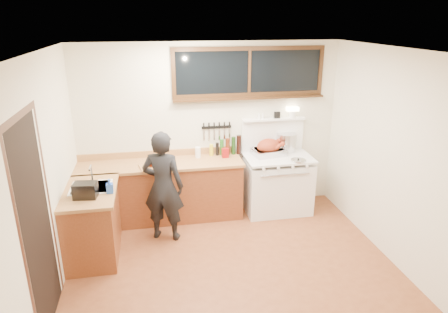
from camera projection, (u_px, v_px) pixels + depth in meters
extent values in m
cube|color=brown|center=(233.00, 267.00, 4.96)|extent=(4.00, 3.50, 0.02)
cube|color=beige|center=(210.00, 128.00, 6.17)|extent=(4.00, 0.05, 2.60)
cube|color=beige|center=(285.00, 256.00, 2.88)|extent=(4.00, 0.05, 2.60)
cube|color=beige|center=(44.00, 182.00, 4.17)|extent=(0.05, 3.50, 2.60)
cube|color=beige|center=(395.00, 158.00, 4.87)|extent=(0.05, 3.50, 2.60)
cube|color=white|center=(235.00, 48.00, 4.08)|extent=(4.00, 3.50, 0.05)
cube|color=#632F16|center=(161.00, 192.00, 6.01)|extent=(2.40, 0.60, 0.86)
cube|color=#A57441|center=(160.00, 164.00, 5.86)|extent=(2.44, 0.64, 0.04)
cube|color=#A57441|center=(159.00, 153.00, 6.11)|extent=(2.40, 0.03, 0.10)
sphere|color=#B78C38|center=(88.00, 188.00, 5.49)|extent=(0.03, 0.03, 0.03)
sphere|color=#B78C38|center=(125.00, 185.00, 5.58)|extent=(0.03, 0.03, 0.03)
sphere|color=#B78C38|center=(161.00, 183.00, 5.67)|extent=(0.03, 0.03, 0.03)
sphere|color=#B78C38|center=(196.00, 180.00, 5.75)|extent=(0.03, 0.03, 0.03)
sphere|color=#B78C38|center=(227.00, 178.00, 5.83)|extent=(0.03, 0.03, 0.03)
cube|color=#632F16|center=(93.00, 224.00, 5.09)|extent=(0.60, 1.05, 0.86)
cube|color=#A57441|center=(90.00, 192.00, 4.94)|extent=(0.64, 1.09, 0.04)
cube|color=white|center=(92.00, 192.00, 5.03)|extent=(0.45, 0.40, 0.14)
cube|color=white|center=(91.00, 187.00, 5.01)|extent=(0.50, 0.45, 0.01)
cylinder|color=silver|center=(92.00, 173.00, 5.14)|extent=(0.02, 0.02, 0.24)
cylinder|color=silver|center=(90.00, 168.00, 5.03)|extent=(0.02, 0.18, 0.02)
cube|color=white|center=(277.00, 186.00, 6.29)|extent=(1.00, 0.70, 0.82)
cube|color=white|center=(278.00, 157.00, 6.13)|extent=(1.02, 0.72, 0.03)
cube|color=white|center=(284.00, 188.00, 5.94)|extent=(0.88, 0.02, 0.46)
cylinder|color=silver|center=(285.00, 175.00, 5.84)|extent=(0.75, 0.02, 0.02)
cylinder|color=white|center=(264.00, 169.00, 5.75)|extent=(0.04, 0.03, 0.04)
cylinder|color=white|center=(278.00, 168.00, 5.79)|extent=(0.04, 0.03, 0.04)
cylinder|color=white|center=(293.00, 167.00, 5.83)|extent=(0.04, 0.03, 0.04)
cylinder|color=white|center=(307.00, 166.00, 5.87)|extent=(0.04, 0.03, 0.04)
cube|color=white|center=(273.00, 135.00, 6.34)|extent=(1.00, 0.05, 0.50)
cube|color=white|center=(274.00, 119.00, 6.22)|extent=(1.00, 0.12, 0.03)
cylinder|color=white|center=(292.00, 114.00, 6.25)|extent=(0.10, 0.10, 0.10)
cube|color=#FFE5B2|center=(293.00, 109.00, 6.23)|extent=(0.19, 0.09, 0.06)
cube|color=black|center=(277.00, 115.00, 6.21)|extent=(0.09, 0.05, 0.10)
cylinder|color=white|center=(263.00, 116.00, 6.17)|extent=(0.04, 0.04, 0.09)
cylinder|color=white|center=(259.00, 116.00, 6.16)|extent=(0.04, 0.04, 0.09)
cube|color=black|center=(249.00, 72.00, 5.95)|extent=(2.20, 0.01, 0.62)
cube|color=black|center=(250.00, 48.00, 5.83)|extent=(2.32, 0.04, 0.06)
cube|color=black|center=(249.00, 95.00, 6.06)|extent=(2.32, 0.04, 0.06)
cube|color=black|center=(173.00, 74.00, 5.75)|extent=(0.06, 0.04, 0.62)
cube|color=black|center=(320.00, 70.00, 6.14)|extent=(0.06, 0.04, 0.62)
cube|color=black|center=(249.00, 72.00, 5.95)|extent=(0.04, 0.04, 0.62)
cube|color=black|center=(250.00, 98.00, 6.03)|extent=(2.32, 0.13, 0.03)
cube|color=black|center=(38.00, 228.00, 3.75)|extent=(0.01, 0.86, 2.10)
cube|color=black|center=(24.00, 257.00, 3.30)|extent=(0.01, 0.07, 2.10)
cube|color=black|center=(50.00, 206.00, 4.20)|extent=(0.01, 0.07, 2.10)
cube|color=black|center=(19.00, 116.00, 3.39)|extent=(0.01, 1.04, 0.07)
cube|color=black|center=(217.00, 127.00, 6.14)|extent=(0.46, 0.02, 0.04)
cube|color=silver|center=(204.00, 135.00, 6.13)|extent=(0.02, 0.00, 0.18)
cube|color=black|center=(204.00, 126.00, 6.08)|extent=(0.02, 0.02, 0.10)
cube|color=silver|center=(209.00, 135.00, 6.14)|extent=(0.02, 0.00, 0.18)
cube|color=black|center=(209.00, 126.00, 6.10)|extent=(0.02, 0.02, 0.10)
cube|color=silver|center=(214.00, 134.00, 6.16)|extent=(0.02, 0.00, 0.18)
cube|color=black|center=(214.00, 126.00, 6.11)|extent=(0.02, 0.02, 0.10)
cube|color=silver|center=(219.00, 134.00, 6.17)|extent=(0.03, 0.00, 0.18)
cube|color=black|center=(219.00, 125.00, 6.13)|extent=(0.02, 0.02, 0.10)
cube|color=silver|center=(224.00, 134.00, 6.19)|extent=(0.03, 0.00, 0.18)
cube|color=black|center=(224.00, 125.00, 6.14)|extent=(0.02, 0.02, 0.10)
cube|color=silver|center=(229.00, 134.00, 6.20)|extent=(0.03, 0.00, 0.18)
cube|color=black|center=(229.00, 125.00, 6.15)|extent=(0.02, 0.02, 0.10)
imported|color=black|center=(163.00, 187.00, 5.36)|extent=(0.66, 0.54, 1.54)
imported|color=blue|center=(110.00, 186.00, 4.83)|extent=(0.08, 0.08, 0.18)
cube|color=black|center=(85.00, 190.00, 4.71)|extent=(0.29, 0.22, 0.18)
cube|color=#A57441|center=(154.00, 166.00, 5.69)|extent=(0.46, 0.38, 0.02)
ellipsoid|color=maroon|center=(154.00, 162.00, 5.67)|extent=(0.25, 0.20, 0.13)
sphere|color=maroon|center=(161.00, 159.00, 5.72)|extent=(0.05, 0.05, 0.05)
sphere|color=maroon|center=(161.00, 161.00, 5.63)|extent=(0.05, 0.05, 0.05)
cube|color=silver|center=(268.00, 152.00, 6.18)|extent=(0.53, 0.43, 0.10)
cube|color=#3F3F42|center=(268.00, 150.00, 6.17)|extent=(0.47, 0.37, 0.03)
torus|color=silver|center=(253.00, 150.00, 6.12)|extent=(0.03, 0.10, 0.10)
torus|color=silver|center=(284.00, 148.00, 6.20)|extent=(0.03, 0.10, 0.10)
ellipsoid|color=maroon|center=(269.00, 146.00, 6.15)|extent=(0.41, 0.34, 0.24)
cylinder|color=maroon|center=(278.00, 146.00, 6.08)|extent=(0.14, 0.08, 0.10)
sphere|color=maroon|center=(283.00, 144.00, 6.08)|extent=(0.07, 0.07, 0.07)
cylinder|color=maroon|center=(275.00, 143.00, 6.25)|extent=(0.14, 0.08, 0.10)
sphere|color=maroon|center=(279.00, 140.00, 6.25)|extent=(0.07, 0.07, 0.07)
cylinder|color=silver|center=(286.00, 142.00, 6.33)|extent=(0.37, 0.37, 0.29)
cylinder|color=silver|center=(276.00, 150.00, 6.23)|extent=(0.22, 0.22, 0.12)
cylinder|color=black|center=(277.00, 144.00, 6.32)|extent=(0.08, 0.16, 0.02)
cylinder|color=silver|center=(298.00, 160.00, 5.93)|extent=(0.24, 0.24, 0.02)
sphere|color=black|center=(298.00, 159.00, 5.92)|extent=(0.03, 0.03, 0.03)
cube|color=maroon|center=(225.00, 153.00, 6.06)|extent=(0.10, 0.08, 0.14)
cylinder|color=white|center=(198.00, 152.00, 6.06)|extent=(0.09, 0.09, 0.16)
cylinder|color=black|center=(211.00, 150.00, 6.13)|extent=(0.06, 0.06, 0.18)
cylinder|color=black|center=(217.00, 149.00, 6.15)|extent=(0.05, 0.05, 0.20)
cylinder|color=black|center=(222.00, 147.00, 6.15)|extent=(0.06, 0.06, 0.25)
cylinder|color=black|center=(228.00, 147.00, 6.17)|extent=(0.07, 0.07, 0.26)
cylinder|color=black|center=(234.00, 146.00, 6.18)|extent=(0.06, 0.06, 0.28)
cylinder|color=black|center=(239.00, 145.00, 6.19)|extent=(0.07, 0.07, 0.30)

